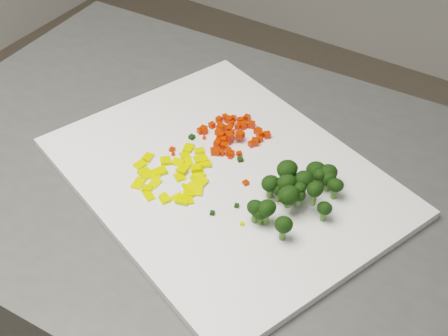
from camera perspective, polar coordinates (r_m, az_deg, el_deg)
The scene contains 131 objects.
counter_block at distance 1.29m, azimuth -1.24°, elevation -14.97°, with size 0.97×0.68×0.90m, color #434341.
cutting_board at distance 0.92m, azimuth -0.00°, elevation -0.76°, with size 0.49×0.38×0.01m, color white.
carrot_pile at distance 0.97m, azimuth 0.86°, elevation 3.37°, with size 0.11×0.11×0.03m, color red, non-canonical shape.
pepper_pile at distance 0.91m, azimuth -4.15°, elevation -0.17°, with size 0.13×0.13×0.02m, color yellow, non-canonical shape.
broccoli_pile at distance 0.85m, azimuth 6.67°, elevation -2.02°, with size 0.13×0.13×0.06m, color black, non-canonical shape.
carrot_cube_0 at distance 0.99m, azimuth -1.90°, elevation 3.55°, with size 0.01×0.01×0.01m, color red.
carrot_cube_1 at distance 0.97m, azimuth 0.41°, elevation 3.11°, with size 0.01×0.01×0.01m, color red.
carrot_cube_2 at distance 0.95m, azimuth -0.17°, elevation 1.34°, with size 0.01×0.01×0.01m, color red.
carrot_cube_3 at distance 0.99m, azimuth -0.43°, elevation 3.68°, with size 0.01×0.01×0.01m, color red.
carrot_cube_4 at distance 0.99m, azimuth -0.29°, elevation 3.71°, with size 0.01×0.01×0.01m, color red.
carrot_cube_5 at distance 0.97m, azimuth 0.80°, elevation 3.28°, with size 0.01×0.01×0.01m, color red.
carrot_cube_6 at distance 0.97m, azimuth 0.72°, elevation 2.73°, with size 0.01×0.01×0.01m, color red.
carrot_cube_7 at distance 0.99m, azimuth 2.97°, elevation 3.39°, with size 0.01×0.01×0.01m, color red.
carrot_cube_8 at distance 0.99m, azimuth -0.12°, elevation 3.69°, with size 0.01×0.01×0.01m, color red.
carrot_cube_9 at distance 0.97m, azimuth 0.15°, elevation 2.43°, with size 0.01×0.01×0.01m, color red.
carrot_cube_10 at distance 1.01m, azimuth -0.45°, elevation 4.45°, with size 0.01×0.01×0.01m, color red.
carrot_cube_11 at distance 1.01m, azimuth 1.51°, elevation 4.37°, with size 0.01×0.01×0.01m, color red.
carrot_cube_12 at distance 0.96m, azimuth 0.05°, elevation 2.01°, with size 0.01×0.01×0.01m, color red.
carrot_cube_13 at distance 0.97m, azimuth 1.51°, elevation 3.11°, with size 0.01×0.01×0.01m, color red.
carrot_cube_14 at distance 0.97m, azimuth -0.39°, elevation 2.63°, with size 0.01×0.01×0.01m, color red.
carrot_cube_15 at distance 0.95m, azimuth 1.37°, elevation 1.31°, with size 0.01×0.01×0.01m, color red.
carrot_cube_16 at distance 1.01m, azimuth -0.43°, elevation 4.21°, with size 0.01×0.01×0.01m, color red.
carrot_cube_17 at distance 0.96m, azimuth -0.05°, elevation 2.58°, with size 0.01×0.01×0.01m, color red.
carrot_cube_18 at distance 0.97m, azimuth 0.09°, elevation 3.02°, with size 0.01×0.01×0.01m, color red.
carrot_cube_19 at distance 0.98m, azimuth 3.30°, elevation 3.09°, with size 0.01×0.01×0.01m, color red.
carrot_cube_20 at distance 0.99m, azimuth -2.17°, elevation 3.41°, with size 0.01×0.01×0.01m, color red.
carrot_cube_21 at distance 1.01m, azimuth 0.38°, elevation 4.41°, with size 0.01×0.01×0.01m, color red.
carrot_cube_22 at distance 0.98m, azimuth -0.50°, elevation 3.31°, with size 0.01×0.01×0.01m, color red.
carrot_cube_23 at distance 0.95m, azimuth -0.66°, elevation 1.49°, with size 0.01×0.01×0.01m, color red.
carrot_cube_24 at distance 0.97m, azimuth 2.86°, elevation 2.42°, with size 0.01×0.01×0.01m, color red.
carrot_cube_25 at distance 1.00m, azimuth 2.53°, elevation 3.98°, with size 0.01×0.01×0.01m, color red.
carrot_cube_26 at distance 1.00m, azimuth 1.77°, elevation 3.84°, with size 0.01×0.01×0.01m, color red.
carrot_cube_27 at distance 0.98m, azimuth 0.47°, elevation 3.57°, with size 0.01×0.01×0.01m, color red.
carrot_cube_28 at distance 0.95m, azimuth 1.41°, elevation 1.31°, with size 0.01×0.01×0.01m, color red.
carrot_cube_29 at distance 1.00m, azimuth 0.69°, elevation 4.10°, with size 0.01×0.01×0.01m, color red.
carrot_cube_30 at distance 0.97m, azimuth -0.37°, elevation 2.46°, with size 0.01×0.01×0.01m, color red.
carrot_cube_31 at distance 1.02m, azimuth 0.09°, elevation 4.70°, with size 0.01×0.01×0.01m, color red.
carrot_cube_32 at distance 0.98m, azimuth 3.97°, elevation 3.03°, with size 0.01×0.01×0.01m, color red.
carrot_cube_33 at distance 0.99m, azimuth 3.15°, elevation 3.40°, with size 0.01×0.01×0.01m, color red.
carrot_cube_34 at distance 1.00m, azimuth 1.22°, elevation 3.79°, with size 0.01×0.01×0.01m, color red.
carrot_cube_35 at distance 1.01m, azimuth 0.45°, elevation 4.42°, with size 0.01×0.01×0.01m, color red.
carrot_cube_36 at distance 0.96m, azimuth -0.27°, elevation 3.02°, with size 0.01×0.01×0.01m, color red.
carrot_cube_37 at distance 0.97m, azimuth 0.28°, elevation 3.03°, with size 0.01×0.01×0.01m, color red.
carrot_cube_38 at distance 0.95m, azimuth -0.94°, elevation 1.53°, with size 0.01×0.01×0.01m, color red.
carrot_cube_39 at distance 0.96m, azimuth 0.50°, elevation 2.93°, with size 0.01×0.01×0.01m, color red.
carrot_cube_40 at distance 0.99m, azimuth -1.83°, elevation 3.38°, with size 0.01×0.01×0.01m, color red.
carrot_cube_41 at distance 0.99m, azimuth 0.57°, elevation 3.81°, with size 0.01×0.01×0.01m, color red.
carrot_cube_42 at distance 0.96m, azimuth -0.61°, elevation 2.25°, with size 0.01×0.01×0.01m, color red.
carrot_cube_43 at distance 1.01m, azimuth 0.86°, elevation 4.54°, with size 0.01×0.01×0.01m, color red.
carrot_cube_44 at distance 1.00m, azimuth 1.45°, elevation 4.07°, with size 0.01×0.01×0.01m, color red.
carrot_cube_45 at distance 1.00m, azimuth 2.66°, elevation 3.87°, with size 0.01×0.01×0.01m, color red.
carrot_cube_46 at distance 0.94m, azimuth 0.65°, elevation 1.32°, with size 0.01×0.01×0.01m, color red.
carrot_cube_47 at distance 0.97m, azimuth 3.31°, elevation 2.63°, with size 0.01×0.01×0.01m, color red.
carrot_cube_48 at distance 1.00m, azimuth -1.11°, elevation 3.94°, with size 0.01×0.01×0.01m, color red.
carrot_cube_49 at distance 1.00m, azimuth 1.83°, elevation 3.97°, with size 0.01×0.01×0.01m, color red.
carrot_cube_50 at distance 0.99m, azimuth 0.04°, elevation 3.66°, with size 0.01×0.01×0.01m, color red.
carrot_cube_51 at distance 1.01m, azimuth 2.12°, elevation 4.62°, with size 0.01×0.01×0.01m, color red.
carrot_cube_52 at distance 0.97m, azimuth 0.33°, elevation 2.53°, with size 0.01×0.01×0.01m, color red.
carrot_cube_53 at distance 0.97m, azimuth 1.52°, elevation 3.07°, with size 0.01×0.01×0.01m, color red.
carrot_cube_54 at distance 0.96m, azimuth 1.38°, elevation 3.00°, with size 0.01×0.01×0.01m, color red.
carrot_cube_55 at distance 0.95m, azimuth 0.42°, elevation 1.46°, with size 0.01×0.01×0.01m, color red.
carrot_cube_56 at distance 0.96m, azimuth 2.53°, elevation 2.20°, with size 0.01×0.01×0.01m, color red.
carrot_cube_57 at distance 0.97m, azimuth 0.21°, elevation 2.35°, with size 0.01×0.01×0.01m, color red.
pepper_chunk_0 at distance 0.92m, azimuth -2.53°, elevation 0.04°, with size 0.01×0.01×0.00m, color yellow.
pepper_chunk_1 at distance 0.95m, azimuth -3.59°, elevation 1.13°, with size 0.01×0.01×0.00m, color yellow.
pepper_chunk_2 at distance 0.96m, azimuth -3.27°, elevation 1.84°, with size 0.02×0.01×0.00m, color yellow.
pepper_chunk_3 at distance 0.89m, azimuth -6.88°, elevation -2.52°, with size 0.02×0.01×0.00m, color yellow.
pepper_chunk_4 at distance 0.88m, azimuth -3.25°, elevation -2.85°, with size 0.02×0.01×0.00m, color yellow.
pepper_chunk_5 at distance 0.88m, azimuth -3.78°, elevation -2.89°, with size 0.02×0.02×0.00m, color yellow.
pepper_chunk_6 at distance 0.88m, azimuth -5.41°, elevation -2.75°, with size 0.02×0.01×0.01m, color yellow.
pepper_chunk_7 at distance 0.95m, azimuth -2.28°, elevation 1.57°, with size 0.02×0.01×0.00m, color yellow.
pepper_chunk_8 at distance 0.89m, azimuth -2.52°, elevation -2.10°, with size 0.02×0.02×0.00m, color yellow.
pepper_chunk_9 at distance 0.95m, azimuth -6.97°, elevation 0.98°, with size 0.01×0.02×0.00m, color yellow.
pepper_chunk_10 at distance 0.92m, azimuth -2.46°, elevation -0.29°, with size 0.02×0.01×0.00m, color yellow.
pepper_chunk_11 at distance 0.90m, azimuth -7.04°, elevation -1.88°, with size 0.01×0.01×0.01m, color yellow.
pepper_chunk_12 at distance 0.89m, azimuth -2.97°, elevation -1.77°, with size 0.02×0.02×0.00m, color yellow.
pepper_chunk_13 at distance 0.94m, azimuth -4.25°, elevation 0.53°, with size 0.02×0.01×0.00m, color yellow.
pepper_chunk_14 at distance 0.92m, azimuth -5.92°, elevation -0.32°, with size 0.02×0.02×0.00m, color yellow.
pepper_chunk_15 at distance 0.92m, azimuth -3.83°, elevation -0.12°, with size 0.02×0.01×0.00m, color yellow.
pepper_chunk_16 at distance 0.91m, azimuth -2.39°, elevation -0.78°, with size 0.02×0.02×0.00m, color yellow.
pepper_chunk_17 at distance 0.92m, azimuth -7.15°, elevation -0.52°, with size 0.02×0.02×0.00m, color yellow.
pepper_chunk_18 at distance 0.94m, azimuth -7.68°, elevation 0.30°, with size 0.01×0.02×0.00m, color yellow.
pepper_chunk_19 at distance 0.91m, azimuth -6.26°, elevation -0.82°, with size 0.02×0.01×0.00m, color yellow.
pepper_chunk_20 at distance 0.94m, azimuth -3.30°, elevation 0.62°, with size 0.02×0.01×0.00m, color yellow.
pepper_chunk_21 at distance 0.89m, azimuth -3.22°, elevation -2.16°, with size 0.02×0.02×0.00m, color yellow.
pepper_chunk_22 at distance 0.88m, azimuth -5.52°, elevation -2.89°, with size 0.02×0.01×0.00m, color yellow.
pepper_chunk_23 at distance 0.93m, azimuth -1.76°, elevation 0.38°, with size 0.02×0.02×0.00m, color yellow.
pepper_chunk_24 at distance 0.91m, azimuth -2.42°, elevation -0.79°, with size 0.02×0.01×0.00m, color yellow.
pepper_chunk_25 at distance 0.88m, azimuth -4.26°, elevation -2.68°, with size 0.02×0.01×0.00m, color yellow.
pepper_chunk_26 at distance 0.93m, azimuth -3.69°, elevation 0.17°, with size 0.02×0.01×0.00m, color yellow.
pepper_chunk_27 at distance 0.89m, azimuth -2.69°, elevation -1.70°, with size 0.02×0.01×0.00m, color yellow.
pepper_chunk_28 at distance 0.91m, azimuth -4.05°, elevation -0.83°, with size 0.01×0.01×0.00m, color yellow.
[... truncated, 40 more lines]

